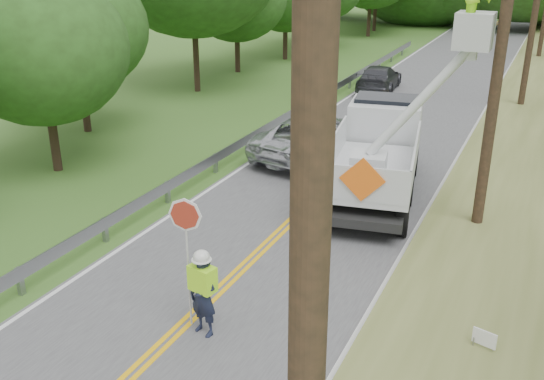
% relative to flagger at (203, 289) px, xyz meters
% --- Properties ---
extents(ground, '(140.00, 140.00, 0.00)m').
position_rel_flagger_xyz_m(ground, '(-0.55, -1.50, -1.06)').
color(ground, '#345B1B').
rests_on(ground, ground).
extents(road, '(7.20, 96.00, 0.03)m').
position_rel_flagger_xyz_m(road, '(-0.55, 12.50, -1.05)').
color(road, '#48484A').
rests_on(road, ground).
extents(guardrail, '(0.18, 48.00, 0.77)m').
position_rel_flagger_xyz_m(guardrail, '(-4.57, 13.41, -0.51)').
color(guardrail, gray).
rests_on(guardrail, ground).
extents(utility_poles, '(1.60, 43.30, 10.00)m').
position_rel_flagger_xyz_m(utility_poles, '(4.45, 15.52, 4.21)').
color(utility_poles, black).
rests_on(utility_poles, ground).
extents(flagger, '(1.15, 0.56, 2.93)m').
position_rel_flagger_xyz_m(flagger, '(0.00, 0.00, 0.00)').
color(flagger, '#191E33').
rests_on(flagger, road).
extents(bucket_truck, '(4.99, 7.72, 7.17)m').
position_rel_flagger_xyz_m(bucket_truck, '(1.07, 9.74, 0.55)').
color(bucket_truck, black).
rests_on(bucket_truck, road).
extents(suv_silver, '(3.72, 6.24, 1.62)m').
position_rel_flagger_xyz_m(suv_silver, '(-2.06, 11.60, -0.23)').
color(suv_silver, silver).
rests_on(suv_silver, road).
extents(suv_darkgrey, '(2.35, 4.89, 1.37)m').
position_rel_flagger_xyz_m(suv_darkgrey, '(-3.00, 23.59, -0.36)').
color(suv_darkgrey, '#38393F').
rests_on(suv_darkgrey, road).
extents(stop_sign_permanent, '(0.47, 0.26, 2.44)m').
position_rel_flagger_xyz_m(stop_sign_permanent, '(-5.60, 19.21, 0.54)').
color(stop_sign_permanent, gray).
rests_on(stop_sign_permanent, ground).
extents(yard_sign, '(0.47, 0.15, 0.69)m').
position_rel_flagger_xyz_m(yard_sign, '(5.39, 1.53, -0.57)').
color(yard_sign, white).
rests_on(yard_sign, ground).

